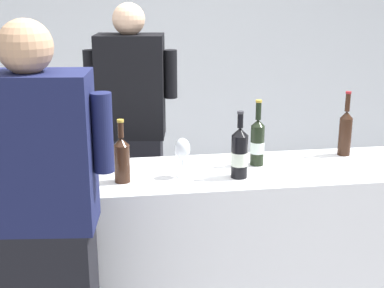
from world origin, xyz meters
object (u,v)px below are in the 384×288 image
(wine_bottle_4, at_px, (32,161))
(wine_bottle_5, at_px, (122,158))
(person_server, at_px, (133,150))
(wine_bottle_2, at_px, (28,154))
(wine_bottle_0, at_px, (345,131))
(person_guest, at_px, (42,244))
(wine_bottle_1, at_px, (257,142))
(wine_bottle_6, at_px, (239,153))
(wine_glass, at_px, (182,150))

(wine_bottle_4, xyz_separation_m, wine_bottle_5, (0.42, -0.02, -0.00))
(wine_bottle_4, distance_m, person_server, 0.90)
(wine_bottle_2, distance_m, wine_bottle_4, 0.14)
(wine_bottle_0, bearing_deg, person_guest, -156.15)
(wine_bottle_4, relative_size, person_server, 0.19)
(wine_bottle_0, bearing_deg, wine_bottle_2, -176.97)
(wine_bottle_1, distance_m, wine_bottle_2, 1.17)
(wine_bottle_0, bearing_deg, wine_bottle_4, -172.19)
(wine_bottle_4, bearing_deg, wine_bottle_5, -2.82)
(wine_bottle_2, height_order, wine_bottle_6, wine_bottle_6)
(wine_bottle_5, xyz_separation_m, person_guest, (-0.34, -0.45, -0.20))
(wine_bottle_0, xyz_separation_m, wine_bottle_1, (-0.53, -0.10, -0.01))
(wine_glass, xyz_separation_m, person_server, (-0.22, 0.72, -0.21))
(wine_bottle_0, distance_m, wine_bottle_1, 0.54)
(person_guest, bearing_deg, person_server, 70.76)
(person_server, distance_m, person_guest, 1.26)
(wine_bottle_5, bearing_deg, wine_bottle_1, 12.08)
(wine_bottle_2, relative_size, person_server, 0.18)
(wine_bottle_1, bearing_deg, wine_glass, -163.17)
(wine_bottle_5, distance_m, wine_glass, 0.30)
(wine_bottle_2, relative_size, wine_bottle_6, 0.93)
(wine_bottle_1, bearing_deg, wine_bottle_4, -173.37)
(wine_bottle_0, bearing_deg, wine_glass, -166.77)
(wine_bottle_2, distance_m, wine_bottle_5, 0.48)
(wine_bottle_1, bearing_deg, wine_bottle_5, -167.92)
(wine_bottle_4, bearing_deg, wine_glass, 0.50)
(wine_bottle_4, distance_m, person_guest, 0.52)
(wine_bottle_4, distance_m, wine_glass, 0.72)
(wine_bottle_1, distance_m, wine_bottle_5, 0.73)
(wine_bottle_5, relative_size, person_server, 0.18)
(wine_bottle_2, xyz_separation_m, wine_bottle_4, (0.04, -0.14, 0.01))
(wine_bottle_4, relative_size, wine_glass, 1.63)
(person_guest, bearing_deg, wine_bottle_6, 25.10)
(wine_bottle_0, distance_m, wine_bottle_2, 1.70)
(wine_bottle_4, relative_size, person_guest, 0.19)
(wine_bottle_6, relative_size, person_guest, 0.19)
(wine_bottle_6, bearing_deg, wine_bottle_5, 177.82)
(wine_bottle_2, height_order, wine_bottle_4, wine_bottle_4)
(wine_bottle_1, distance_m, person_server, 0.89)
(wine_glass, bearing_deg, person_guest, -143.15)
(wine_bottle_1, relative_size, wine_glass, 1.76)
(wine_bottle_0, xyz_separation_m, wine_glass, (-0.94, -0.22, 0.00))
(person_server, bearing_deg, wine_bottle_1, -43.35)
(wine_bottle_4, bearing_deg, wine_bottle_0, 7.81)
(wine_bottle_5, distance_m, person_guest, 0.60)
(wine_bottle_1, relative_size, wine_bottle_2, 1.12)
(wine_bottle_0, height_order, wine_bottle_2, wine_bottle_0)
(wine_bottle_6, relative_size, wine_glass, 1.69)
(wine_bottle_6, bearing_deg, wine_glass, 170.03)
(wine_bottle_2, xyz_separation_m, wine_bottle_6, (1.03, -0.18, 0.02))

